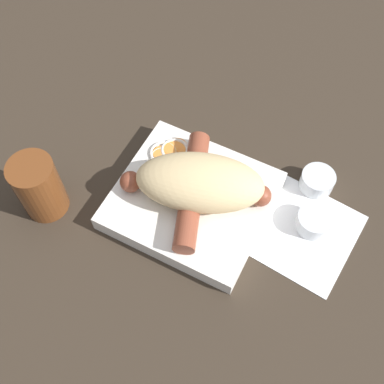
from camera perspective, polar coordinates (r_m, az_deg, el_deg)
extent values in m
plane|color=#33281E|center=(0.69, 0.00, -1.56)|extent=(3.00, 3.00, 0.00)
cube|color=silver|center=(0.68, 0.00, -1.00)|extent=(0.21, 0.19, 0.03)
ellipsoid|color=#DBBC84|center=(0.65, 0.94, 1.16)|extent=(0.19, 0.14, 0.06)
cylinder|color=brown|center=(0.66, 0.35, 0.40)|extent=(0.09, 0.18, 0.03)
sphere|color=brown|center=(0.66, 8.12, -0.43)|extent=(0.03, 0.03, 0.03)
sphere|color=brown|center=(0.67, -7.30, 1.21)|extent=(0.03, 0.03, 0.03)
cylinder|color=orange|center=(0.71, -3.66, 4.60)|extent=(0.03, 0.03, 0.00)
cylinder|color=orange|center=(0.72, -1.80, 5.35)|extent=(0.04, 0.04, 0.00)
cylinder|color=orange|center=(0.71, -2.52, 5.13)|extent=(0.03, 0.03, 0.00)
torus|color=silver|center=(0.71, -2.05, 4.99)|extent=(0.04, 0.04, 0.01)
torus|color=silver|center=(0.71, -3.59, 4.16)|extent=(0.03, 0.03, 0.00)
torus|color=silver|center=(0.71, -3.41, 4.67)|extent=(0.04, 0.04, 0.00)
cube|color=white|center=(0.69, 12.78, -4.51)|extent=(0.16, 0.16, 0.00)
cylinder|color=silver|center=(0.69, 14.25, -3.41)|extent=(0.05, 0.05, 0.03)
cylinder|color=#4C662D|center=(0.69, 14.11, -3.71)|extent=(0.04, 0.04, 0.01)
cylinder|color=silver|center=(0.72, 14.61, 1.26)|extent=(0.05, 0.05, 0.03)
cylinder|color=gold|center=(0.73, 14.47, 0.93)|extent=(0.04, 0.04, 0.01)
cylinder|color=brown|center=(0.69, -17.69, 0.56)|extent=(0.06, 0.06, 0.10)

